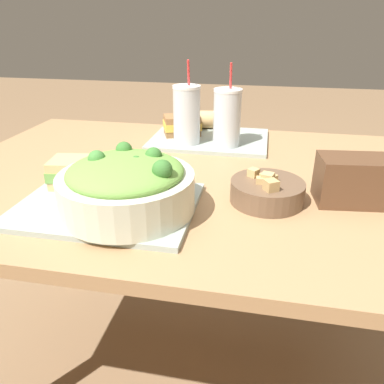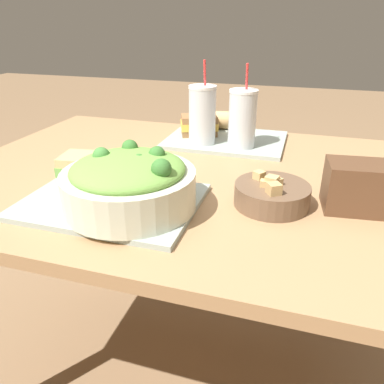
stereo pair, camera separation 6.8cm
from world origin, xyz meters
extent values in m
plane|color=#846647|center=(0.00, 0.00, 0.00)|extent=(12.00, 12.00, 0.00)
cube|color=#A37A51|center=(0.00, 0.00, 0.74)|extent=(1.24, 0.90, 0.03)
cylinder|color=#A37A51|center=(-0.56, 0.39, 0.36)|extent=(0.06, 0.06, 0.72)
cylinder|color=#A37A51|center=(0.56, 0.39, 0.36)|extent=(0.06, 0.06, 0.72)
cube|color=#99A89E|center=(-0.10, -0.23, 0.76)|extent=(0.37, 0.28, 0.01)
cube|color=#99A89E|center=(0.04, 0.28, 0.76)|extent=(0.37, 0.28, 0.01)
cylinder|color=beige|center=(-0.05, -0.24, 0.80)|extent=(0.27, 0.27, 0.08)
ellipsoid|color=#6B9E42|center=(-0.05, -0.24, 0.85)|extent=(0.23, 0.23, 0.05)
sphere|color=#38702D|center=(0.04, -0.27, 0.87)|extent=(0.04, 0.04, 0.04)
sphere|color=#38702D|center=(0.00, -0.20, 0.87)|extent=(0.03, 0.03, 0.03)
sphere|color=#427F38|center=(-0.11, -0.24, 0.87)|extent=(0.04, 0.04, 0.04)
sphere|color=#38702D|center=(-0.03, -0.22, 0.86)|extent=(0.03, 0.03, 0.03)
sphere|color=#38702D|center=(-0.07, -0.17, 0.87)|extent=(0.04, 0.04, 0.04)
cube|color=beige|center=(-0.08, -0.25, 0.86)|extent=(0.07, 0.06, 0.01)
cube|color=beige|center=(-0.02, -0.22, 0.86)|extent=(0.04, 0.05, 0.01)
cylinder|color=brown|center=(0.23, -0.13, 0.78)|extent=(0.16, 0.16, 0.05)
cylinder|color=#4C2814|center=(0.23, -0.13, 0.79)|extent=(0.15, 0.15, 0.01)
cube|color=tan|center=(0.22, -0.14, 0.81)|extent=(0.02, 0.02, 0.02)
cube|color=tan|center=(0.24, -0.13, 0.81)|extent=(0.03, 0.03, 0.02)
cube|color=tan|center=(0.23, -0.14, 0.81)|extent=(0.03, 0.03, 0.02)
cube|color=tan|center=(0.24, -0.17, 0.81)|extent=(0.04, 0.04, 0.03)
cube|color=tan|center=(0.20, -0.11, 0.81)|extent=(0.03, 0.03, 0.02)
cube|color=tan|center=(0.23, -0.12, 0.81)|extent=(0.02, 0.02, 0.02)
cube|color=tan|center=(-0.20, -0.15, 0.77)|extent=(0.14, 0.10, 0.02)
cube|color=#6B9E47|center=(-0.20, -0.15, 0.80)|extent=(0.14, 0.10, 0.02)
cube|color=tan|center=(-0.20, -0.15, 0.82)|extent=(0.14, 0.10, 0.02)
cylinder|color=tan|center=(-0.09, -0.12, 0.79)|extent=(0.19, 0.10, 0.06)
cylinder|color=beige|center=(-0.01, -0.14, 0.79)|extent=(0.02, 0.06, 0.06)
cube|color=olive|center=(-0.05, 0.30, 0.77)|extent=(0.14, 0.11, 0.02)
cube|color=#EFB742|center=(-0.05, 0.30, 0.80)|extent=(0.14, 0.12, 0.02)
cube|color=olive|center=(-0.05, 0.30, 0.82)|extent=(0.14, 0.11, 0.02)
cylinder|color=tan|center=(-0.02, 0.39, 0.79)|extent=(0.16, 0.09, 0.06)
cylinder|color=beige|center=(0.05, 0.40, 0.79)|extent=(0.02, 0.06, 0.06)
cylinder|color=silver|center=(-0.02, 0.22, 0.85)|extent=(0.08, 0.08, 0.17)
cylinder|color=black|center=(-0.02, 0.22, 0.84)|extent=(0.07, 0.07, 0.14)
cylinder|color=white|center=(-0.02, 0.22, 0.94)|extent=(0.08, 0.08, 0.01)
cylinder|color=red|center=(-0.01, 0.22, 0.97)|extent=(0.01, 0.02, 0.08)
cylinder|color=silver|center=(0.11, 0.22, 0.84)|extent=(0.08, 0.08, 0.16)
cylinder|color=maroon|center=(0.11, 0.22, 0.83)|extent=(0.07, 0.07, 0.13)
cylinder|color=white|center=(0.11, 0.22, 0.93)|extent=(0.08, 0.08, 0.01)
cylinder|color=red|center=(0.11, 0.22, 0.97)|extent=(0.01, 0.02, 0.08)
cube|color=brown|center=(0.41, -0.10, 0.80)|extent=(0.15, 0.11, 0.10)
camera|label=1|loc=(0.22, -0.89, 1.13)|focal=35.00mm
camera|label=2|loc=(0.28, -0.87, 1.13)|focal=35.00mm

